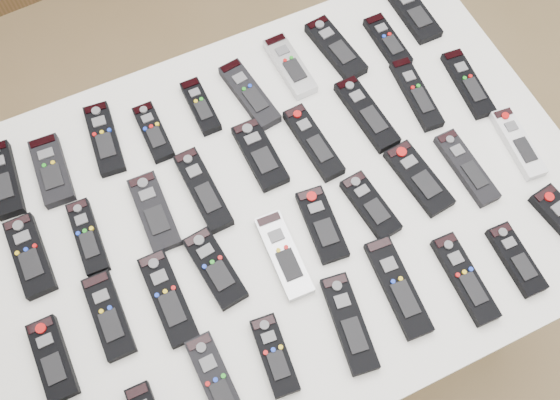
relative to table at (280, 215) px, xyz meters
name	(u,v)px	position (x,y,z in m)	size (l,w,h in m)	color
ground	(323,296)	(0.14, -0.03, -0.72)	(4.00, 4.00, 0.00)	olive
table	(280,215)	(0.00, 0.00, 0.00)	(1.25, 0.88, 0.78)	white
remote_0	(4,180)	(-0.50, 0.29, 0.07)	(0.05, 0.17, 0.02)	black
remote_1	(52,171)	(-0.40, 0.27, 0.07)	(0.06, 0.16, 0.02)	black
remote_2	(104,139)	(-0.28, 0.30, 0.07)	(0.05, 0.17, 0.02)	black
remote_3	(153,132)	(-0.18, 0.27, 0.07)	(0.05, 0.14, 0.02)	black
remote_4	(201,106)	(-0.06, 0.28, 0.07)	(0.04, 0.14, 0.02)	black
remote_5	(249,94)	(0.05, 0.27, 0.07)	(0.05, 0.18, 0.02)	black
remote_6	(290,66)	(0.16, 0.30, 0.07)	(0.05, 0.17, 0.02)	#B7B7BC
remote_7	(336,48)	(0.28, 0.30, 0.07)	(0.06, 0.18, 0.02)	black
remote_8	(387,42)	(0.40, 0.26, 0.07)	(0.05, 0.15, 0.02)	black
remote_9	(414,14)	(0.50, 0.31, 0.07)	(0.06, 0.17, 0.02)	black
remote_10	(30,256)	(-0.49, 0.10, 0.07)	(0.06, 0.17, 0.02)	black
remote_11	(88,237)	(-0.38, 0.09, 0.07)	(0.05, 0.16, 0.02)	black
remote_12	(154,212)	(-0.24, 0.09, 0.07)	(0.06, 0.17, 0.02)	black
remote_13	(203,190)	(-0.13, 0.09, 0.07)	(0.05, 0.19, 0.02)	black
remote_14	(260,155)	(0.01, 0.12, 0.07)	(0.06, 0.16, 0.02)	black
remote_15	(313,142)	(0.12, 0.10, 0.07)	(0.05, 0.18, 0.02)	black
remote_16	(366,114)	(0.26, 0.11, 0.07)	(0.05, 0.19, 0.02)	black
remote_17	(416,94)	(0.39, 0.11, 0.07)	(0.04, 0.19, 0.02)	black
remote_18	(468,84)	(0.50, 0.08, 0.07)	(0.05, 0.18, 0.02)	black
remote_19	(53,359)	(-0.51, -0.11, 0.07)	(0.05, 0.15, 0.02)	black
remote_20	(109,315)	(-0.39, -0.08, 0.07)	(0.05, 0.17, 0.02)	black
remote_21	(168,298)	(-0.28, -0.09, 0.07)	(0.06, 0.19, 0.02)	black
remote_22	(215,268)	(-0.17, -0.07, 0.07)	(0.06, 0.16, 0.02)	black
remote_23	(284,255)	(-0.04, -0.11, 0.07)	(0.05, 0.18, 0.02)	#B7B7BC
remote_24	(322,225)	(0.05, -0.08, 0.07)	(0.06, 0.16, 0.02)	black
remote_25	(370,206)	(0.16, -0.09, 0.07)	(0.05, 0.15, 0.02)	black
remote_26	(419,178)	(0.28, -0.07, 0.07)	(0.06, 0.17, 0.02)	black
remote_27	(466,168)	(0.39, -0.10, 0.07)	(0.05, 0.18, 0.02)	black
remote_28	(518,143)	(0.52, -0.09, 0.07)	(0.05, 0.17, 0.02)	silver
remote_31	(218,386)	(-0.25, -0.28, 0.07)	(0.05, 0.19, 0.02)	black
remote_32	(275,355)	(-0.14, -0.28, 0.07)	(0.05, 0.15, 0.02)	black
remote_33	(349,323)	(0.01, -0.28, 0.07)	(0.05, 0.19, 0.02)	black
remote_34	(398,287)	(0.13, -0.26, 0.07)	(0.05, 0.20, 0.02)	black
remote_35	(465,279)	(0.25, -0.30, 0.07)	(0.05, 0.18, 0.02)	black
remote_36	(516,259)	(0.36, -0.31, 0.07)	(0.05, 0.15, 0.02)	black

